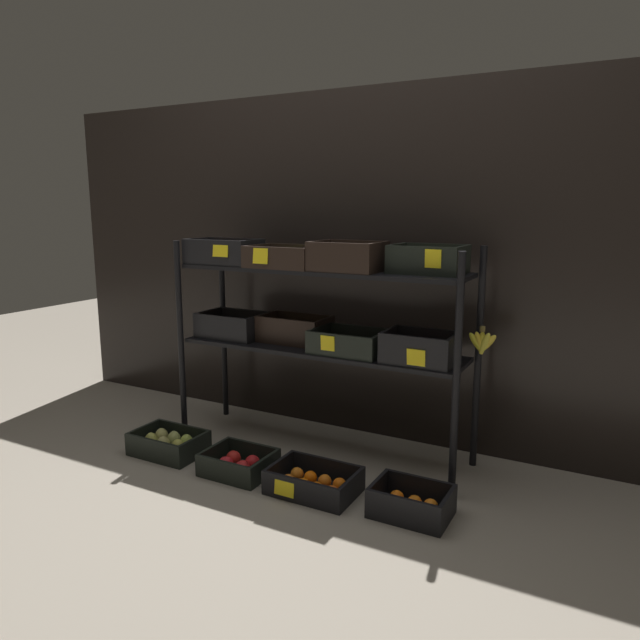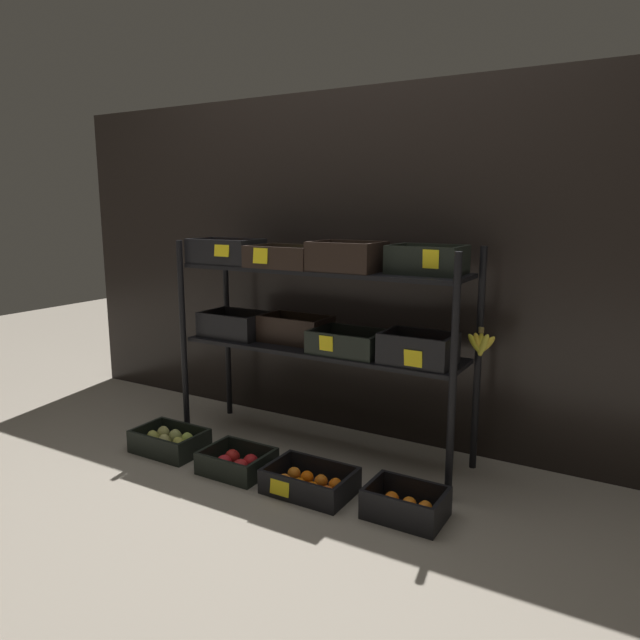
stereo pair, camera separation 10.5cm
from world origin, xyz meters
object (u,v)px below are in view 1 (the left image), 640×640
Objects in this scene: crate_ground_right_tangerine at (411,505)px; crate_ground_apple_red at (239,464)px; crate_ground_tangerine at (314,483)px; crate_ground_pear at (169,444)px; display_rack at (317,306)px.

crate_ground_apple_red is at bearing -178.80° from crate_ground_right_tangerine.
crate_ground_tangerine is at bearing 0.26° from crate_ground_apple_red.
crate_ground_pear is 0.84m from crate_ground_tangerine.
crate_ground_right_tangerine is at bearing 0.18° from crate_ground_pear.
crate_ground_pear reaches higher than crate_ground_tangerine.
display_rack reaches higher than crate_ground_apple_red.
crate_ground_pear is at bearing -179.82° from crate_ground_right_tangerine.
display_rack is at bearing 148.39° from crate_ground_right_tangerine.
crate_ground_apple_red is at bearing -179.74° from crate_ground_tangerine.
display_rack reaches higher than crate_ground_right_tangerine.
crate_ground_tangerine is (0.40, 0.00, -0.00)m from crate_ground_apple_red.
crate_ground_pear is at bearing 178.25° from crate_ground_apple_red.
display_rack is 4.25× the size of crate_ground_tangerine.
display_rack reaches higher than crate_ground_tangerine.
crate_ground_right_tangerine is at bearing 1.20° from crate_ground_apple_red.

